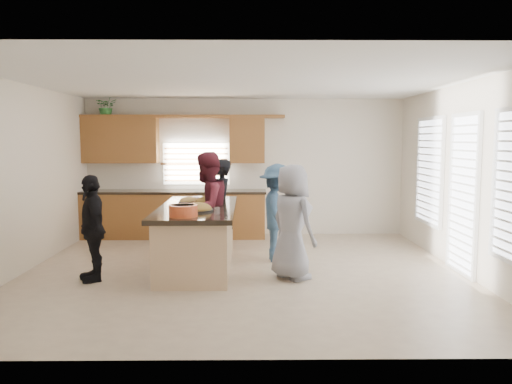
{
  "coord_description": "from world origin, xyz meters",
  "views": [
    {
      "loc": [
        0.12,
        -7.29,
        1.97
      ],
      "look_at": [
        0.2,
        0.49,
        1.15
      ],
      "focal_mm": 35.0,
      "sensor_mm": 36.0,
      "label": 1
    }
  ],
  "objects_px": {
    "woman_left_back": "(221,206)",
    "woman_right_front": "(292,222)",
    "island": "(198,238)",
    "woman_left_front": "(92,228)",
    "salad_bowl": "(183,210)",
    "woman_right_back": "(278,213)",
    "woman_left_mid": "(207,208)"
  },
  "relations": [
    {
      "from": "woman_left_back",
      "to": "woman_right_front",
      "type": "distance_m",
      "value": 1.96
    },
    {
      "from": "island",
      "to": "woman_left_front",
      "type": "relative_size",
      "value": 1.82
    },
    {
      "from": "island",
      "to": "salad_bowl",
      "type": "xyz_separation_m",
      "value": [
        -0.08,
        -1.03,
        0.59
      ]
    },
    {
      "from": "woman_right_back",
      "to": "woman_left_mid",
      "type": "bearing_deg",
      "value": 95.25
    },
    {
      "from": "island",
      "to": "woman_right_front",
      "type": "xyz_separation_m",
      "value": [
        1.4,
        -0.66,
        0.36
      ]
    },
    {
      "from": "woman_left_mid",
      "to": "woman_left_front",
      "type": "xyz_separation_m",
      "value": [
        -1.52,
        -0.9,
        -0.15
      ]
    },
    {
      "from": "salad_bowl",
      "to": "woman_left_front",
      "type": "xyz_separation_m",
      "value": [
        -1.32,
        0.32,
        -0.29
      ]
    },
    {
      "from": "woman_left_front",
      "to": "woman_right_back",
      "type": "relative_size",
      "value": 0.94
    },
    {
      "from": "island",
      "to": "woman_left_mid",
      "type": "xyz_separation_m",
      "value": [
        0.13,
        0.19,
        0.44
      ]
    },
    {
      "from": "woman_left_back",
      "to": "woman_right_back",
      "type": "bearing_deg",
      "value": 50.19
    },
    {
      "from": "island",
      "to": "woman_right_back",
      "type": "bearing_deg",
      "value": 16.96
    },
    {
      "from": "woman_left_mid",
      "to": "woman_right_back",
      "type": "xyz_separation_m",
      "value": [
        1.13,
        0.2,
        -0.1
      ]
    },
    {
      "from": "woman_left_back",
      "to": "woman_left_mid",
      "type": "bearing_deg",
      "value": -21.43
    },
    {
      "from": "salad_bowl",
      "to": "woman_left_front",
      "type": "bearing_deg",
      "value": 166.2
    },
    {
      "from": "woman_left_back",
      "to": "woman_left_mid",
      "type": "distance_m",
      "value": 0.79
    },
    {
      "from": "island",
      "to": "woman_left_mid",
      "type": "relative_size",
      "value": 1.52
    },
    {
      "from": "woman_left_front",
      "to": "woman_left_back",
      "type": "bearing_deg",
      "value": 108.02
    },
    {
      "from": "woman_left_front",
      "to": "woman_right_front",
      "type": "xyz_separation_m",
      "value": [
        2.8,
        0.05,
        0.07
      ]
    },
    {
      "from": "salad_bowl",
      "to": "woman_left_front",
      "type": "relative_size",
      "value": 0.26
    },
    {
      "from": "woman_left_back",
      "to": "woman_right_back",
      "type": "relative_size",
      "value": 1.03
    },
    {
      "from": "island",
      "to": "woman_left_front",
      "type": "xyz_separation_m",
      "value": [
        -1.39,
        -0.71,
        0.29
      ]
    },
    {
      "from": "woman_right_front",
      "to": "woman_left_back",
      "type": "bearing_deg",
      "value": -0.75
    },
    {
      "from": "woman_left_mid",
      "to": "woman_left_back",
      "type": "bearing_deg",
      "value": -163.42
    },
    {
      "from": "salad_bowl",
      "to": "woman_left_mid",
      "type": "distance_m",
      "value": 1.25
    },
    {
      "from": "woman_right_back",
      "to": "woman_right_front",
      "type": "relative_size",
      "value": 0.97
    },
    {
      "from": "woman_right_front",
      "to": "woman_right_back",
      "type": "bearing_deg",
      "value": -26.91
    },
    {
      "from": "woman_right_back",
      "to": "woman_right_front",
      "type": "xyz_separation_m",
      "value": [
        0.15,
        -1.05,
        0.02
      ]
    },
    {
      "from": "woman_left_mid",
      "to": "island",
      "type": "bearing_deg",
      "value": -3.9
    },
    {
      "from": "island",
      "to": "woman_right_back",
      "type": "xyz_separation_m",
      "value": [
        1.25,
        0.39,
        0.34
      ]
    },
    {
      "from": "woman_left_mid",
      "to": "woman_right_front",
      "type": "bearing_deg",
      "value": 85.47
    },
    {
      "from": "island",
      "to": "salad_bowl",
      "type": "height_order",
      "value": "salad_bowl"
    },
    {
      "from": "woman_left_back",
      "to": "woman_right_front",
      "type": "bearing_deg",
      "value": 25.36
    }
  ]
}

